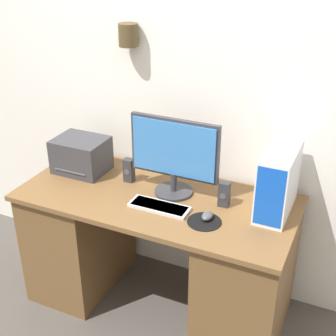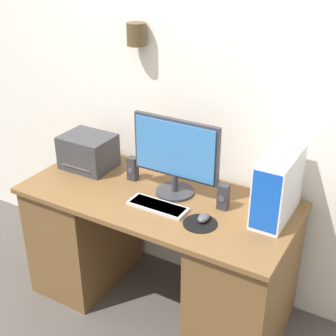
{
  "view_description": "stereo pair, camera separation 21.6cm",
  "coord_description": "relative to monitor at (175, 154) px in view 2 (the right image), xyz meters",
  "views": [
    {
      "loc": [
        1.02,
        -1.71,
        2.16
      ],
      "look_at": [
        0.07,
        0.36,
        0.99
      ],
      "focal_mm": 50.0,
      "sensor_mm": 36.0,
      "label": 1
    },
    {
      "loc": [
        1.21,
        -1.61,
        2.16
      ],
      "look_at": [
        0.07,
        0.36,
        0.99
      ],
      "focal_mm": 50.0,
      "sensor_mm": 36.0,
      "label": 2
    }
  ],
  "objects": [
    {
      "name": "desk",
      "position": [
        -0.07,
        -0.08,
        -0.64
      ],
      "size": [
        1.59,
        0.72,
        0.8
      ],
      "color": "brown",
      "rests_on": "ground_plane"
    },
    {
      "name": "keyboard",
      "position": [
        -0.0,
        -0.19,
        -0.24
      ],
      "size": [
        0.34,
        0.12,
        0.02
      ],
      "color": "silver",
      "rests_on": "desk"
    },
    {
      "name": "speaker_right",
      "position": [
        0.31,
        -0.02,
        -0.18
      ],
      "size": [
        0.06,
        0.05,
        0.15
      ],
      "color": "#2D2D33",
      "rests_on": "desk"
    },
    {
      "name": "wall_back",
      "position": [
        -0.07,
        0.33,
        0.3
      ],
      "size": [
        6.4,
        0.17,
        2.7
      ],
      "color": "white",
      "rests_on": "ground_plane"
    },
    {
      "name": "mousepad",
      "position": [
        0.27,
        -0.22,
        -0.25
      ],
      "size": [
        0.18,
        0.18,
        0.0
      ],
      "color": "black",
      "rests_on": "desk"
    },
    {
      "name": "computer_tower",
      "position": [
        0.58,
        0.05,
        -0.07
      ],
      "size": [
        0.16,
        0.39,
        0.36
      ],
      "color": "white",
      "rests_on": "desk"
    },
    {
      "name": "printer",
      "position": [
        -0.64,
        0.01,
        -0.14
      ],
      "size": [
        0.31,
        0.26,
        0.21
      ],
      "color": "#38383D",
      "rests_on": "desk"
    },
    {
      "name": "speaker_left",
      "position": [
        -0.3,
        0.02,
        -0.18
      ],
      "size": [
        0.06,
        0.05,
        0.15
      ],
      "color": "#2D2D33",
      "rests_on": "desk"
    },
    {
      "name": "monitor",
      "position": [
        0.0,
        0.0,
        0.0
      ],
      "size": [
        0.52,
        0.22,
        0.45
      ],
      "color": "#333338",
      "rests_on": "desk"
    },
    {
      "name": "mouse",
      "position": [
        0.28,
        -0.19,
        -0.23
      ],
      "size": [
        0.06,
        0.08,
        0.04
      ],
      "color": "#4C4C51",
      "rests_on": "mousepad"
    }
  ]
}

